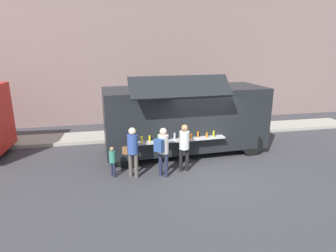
# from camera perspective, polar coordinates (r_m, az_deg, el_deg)

# --- Properties ---
(ground_plane) EXTENTS (60.00, 60.00, 0.00)m
(ground_plane) POSITION_cam_1_polar(r_m,az_deg,el_deg) (10.38, 8.91, -9.18)
(ground_plane) COLOR #38383D
(curb_strip) EXTENTS (28.00, 1.60, 0.15)m
(curb_strip) POSITION_cam_1_polar(r_m,az_deg,el_deg) (14.25, -15.22, -2.23)
(curb_strip) COLOR #9E998E
(curb_strip) RESTS_ON ground
(building_behind) EXTENTS (32.00, 2.40, 9.36)m
(building_behind) POSITION_cam_1_polar(r_m,az_deg,el_deg) (17.46, -12.23, 16.55)
(building_behind) COLOR #7E6663
(building_behind) RESTS_ON ground
(food_truck_main) EXTENTS (6.62, 3.31, 3.35)m
(food_truck_main) POSITION_cam_1_polar(r_m,az_deg,el_deg) (11.68, 3.49, 1.68)
(food_truck_main) COLOR black
(food_truck_main) RESTS_ON ground
(trash_bin) EXTENTS (0.60, 0.60, 1.01)m
(trash_bin) POSITION_cam_1_polar(r_m,az_deg,el_deg) (15.27, 14.18, 0.74)
(trash_bin) COLOR #2F6635
(trash_bin) RESTS_ON ground
(customer_front_ordering) EXTENTS (0.36, 0.35, 1.73)m
(customer_front_ordering) POSITION_cam_1_polar(r_m,az_deg,el_deg) (10.00, 3.29, -3.59)
(customer_front_ordering) COLOR black
(customer_front_ordering) RESTS_ON ground
(customer_mid_with_backpack) EXTENTS (0.53, 0.54, 1.74)m
(customer_mid_with_backpack) POSITION_cam_1_polar(r_m,az_deg,el_deg) (9.54, -1.08, -4.35)
(customer_mid_with_backpack) COLOR #1E2339
(customer_mid_with_backpack) RESTS_ON ground
(customer_rear_waiting) EXTENTS (0.53, 0.49, 1.77)m
(customer_rear_waiting) POSITION_cam_1_polar(r_m,az_deg,el_deg) (9.60, -7.17, -4.44)
(customer_rear_waiting) COLOR #504B46
(customer_rear_waiting) RESTS_ON ground
(child_near_queue) EXTENTS (0.22, 0.22, 1.09)m
(child_near_queue) POSITION_cam_1_polar(r_m,az_deg,el_deg) (9.87, -11.09, -6.53)
(child_near_queue) COLOR #1F233A
(child_near_queue) RESTS_ON ground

